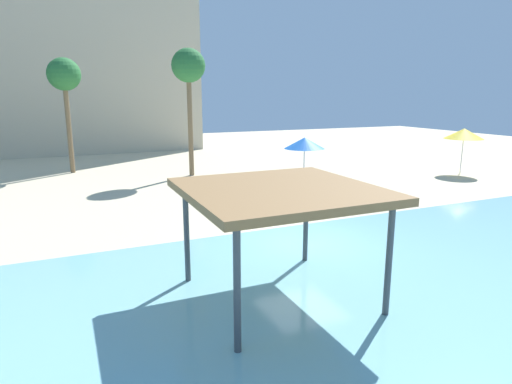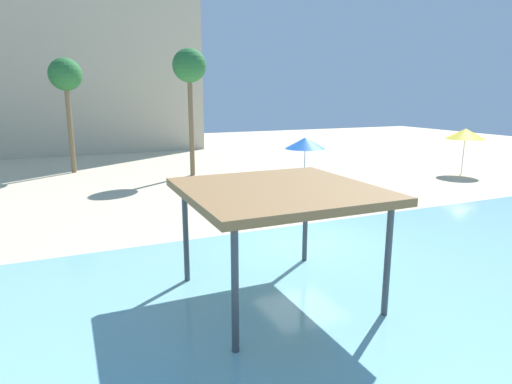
{
  "view_description": "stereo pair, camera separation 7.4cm",
  "coord_description": "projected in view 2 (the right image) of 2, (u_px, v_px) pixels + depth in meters",
  "views": [
    {
      "loc": [
        -6.85,
        -11.69,
        4.68
      ],
      "look_at": [
        -0.76,
        2.0,
        1.3
      ],
      "focal_mm": 30.45,
      "sensor_mm": 36.0,
      "label": 1
    },
    {
      "loc": [
        -6.78,
        -11.72,
        4.68
      ],
      "look_at": [
        -0.76,
        2.0,
        1.3
      ],
      "focal_mm": 30.45,
      "sensor_mm": 36.0,
      "label": 2
    }
  ],
  "objects": [
    {
      "name": "palm_tree_1",
      "position": [
        189.0,
        69.0,
        24.36
      ],
      "size": [
        1.9,
        1.9,
        7.21
      ],
      "color": "brown",
      "rests_on": "ground"
    },
    {
      "name": "ground_plane",
      "position": [
        302.0,
        241.0,
        14.15
      ],
      "size": [
        80.0,
        80.0,
        0.0
      ],
      "primitive_type": "plane",
      "color": "beige"
    },
    {
      "name": "lounge_chair_0",
      "position": [
        232.0,
        206.0,
        17.21
      ],
      "size": [
        1.51,
        1.93,
        0.74
      ],
      "rotation": [
        0.0,
        0.0,
        -2.13
      ],
      "color": "white",
      "rests_on": "ground"
    },
    {
      "name": "lagoon_water",
      "position": [
        421.0,
        313.0,
        9.46
      ],
      "size": [
        44.0,
        13.5,
        0.04
      ],
      "primitive_type": "cube",
      "color": "#7AB7C1",
      "rests_on": "ground"
    },
    {
      "name": "beach_umbrella_yellow_3",
      "position": [
        465.0,
        134.0,
        25.66
      ],
      "size": [
        2.24,
        2.24,
        2.71
      ],
      "color": "silver",
      "rests_on": "ground"
    },
    {
      "name": "shade_pavilion",
      "position": [
        279.0,
        194.0,
        9.69
      ],
      "size": [
        4.13,
        4.13,
        2.66
      ],
      "color": "#42474C",
      "rests_on": "ground"
    },
    {
      "name": "lounge_chair_2",
      "position": [
        359.0,
        195.0,
        19.08
      ],
      "size": [
        1.33,
        1.98,
        0.74
      ],
      "rotation": [
        0.0,
        0.0,
        -1.15
      ],
      "color": "white",
      "rests_on": "ground"
    },
    {
      "name": "palm_tree_2",
      "position": [
        66.0,
        77.0,
        25.37
      ],
      "size": [
        1.9,
        1.9,
        6.78
      ],
      "color": "brown",
      "rests_on": "ground"
    },
    {
      "name": "hotel_block_0",
      "position": [
        44.0,
        31.0,
        35.59
      ],
      "size": [
        23.84,
        10.02,
        19.53
      ],
      "primitive_type": "cube",
      "color": "beige",
      "rests_on": "ground"
    },
    {
      "name": "beach_umbrella_blue_1",
      "position": [
        305.0,
        143.0,
        20.25
      ],
      "size": [
        1.9,
        1.9,
        2.72
      ],
      "color": "silver",
      "rests_on": "ground"
    }
  ]
}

